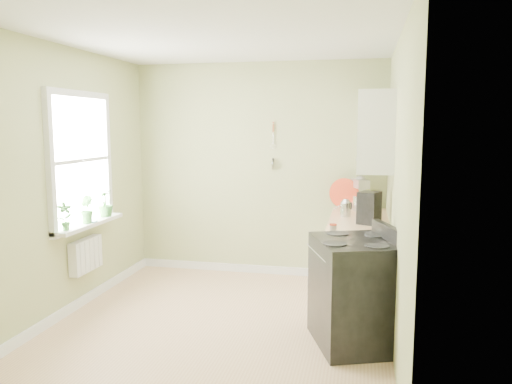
% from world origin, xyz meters
% --- Properties ---
extents(floor, '(3.20, 3.60, 0.02)m').
position_xyz_m(floor, '(0.00, 0.00, -0.01)').
color(floor, tan).
rests_on(floor, ground).
extents(ceiling, '(3.20, 3.60, 0.02)m').
position_xyz_m(ceiling, '(0.00, 0.00, 2.71)').
color(ceiling, white).
rests_on(ceiling, wall_back).
extents(wall_back, '(3.20, 0.02, 2.70)m').
position_xyz_m(wall_back, '(0.00, 1.81, 1.35)').
color(wall_back, '#B5BA7F').
rests_on(wall_back, floor).
extents(wall_left, '(0.02, 3.60, 2.70)m').
position_xyz_m(wall_left, '(-1.61, 0.00, 1.35)').
color(wall_left, '#B5BA7F').
rests_on(wall_left, floor).
extents(wall_right, '(0.02, 3.60, 2.70)m').
position_xyz_m(wall_right, '(1.61, 0.00, 1.35)').
color(wall_right, '#B5BA7F').
rests_on(wall_right, floor).
extents(base_cabinets, '(0.60, 1.60, 0.87)m').
position_xyz_m(base_cabinets, '(1.30, 1.00, 0.43)').
color(base_cabinets, white).
rests_on(base_cabinets, floor).
extents(countertop, '(0.64, 1.60, 0.04)m').
position_xyz_m(countertop, '(1.29, 1.00, 0.89)').
color(countertop, beige).
rests_on(countertop, base_cabinets).
extents(upper_cabinets, '(0.35, 1.40, 0.80)m').
position_xyz_m(upper_cabinets, '(1.43, 1.10, 1.85)').
color(upper_cabinets, white).
rests_on(upper_cabinets, wall_right).
extents(window, '(0.06, 1.14, 1.44)m').
position_xyz_m(window, '(-1.58, 0.30, 1.55)').
color(window, white).
rests_on(window, wall_left).
extents(window_sill, '(0.18, 1.14, 0.04)m').
position_xyz_m(window_sill, '(-1.51, 0.30, 0.88)').
color(window_sill, white).
rests_on(window_sill, wall_left).
extents(radiator, '(0.12, 0.50, 0.35)m').
position_xyz_m(radiator, '(-1.54, 0.25, 0.55)').
color(radiator, white).
rests_on(radiator, wall_left).
extents(wall_utensils, '(0.02, 0.14, 0.58)m').
position_xyz_m(wall_utensils, '(0.20, 1.78, 1.56)').
color(wall_utensils, beige).
rests_on(wall_utensils, wall_back).
extents(stove, '(0.91, 0.95, 1.06)m').
position_xyz_m(stove, '(1.28, -0.12, 0.48)').
color(stove, black).
rests_on(stove, floor).
extents(stand_mixer, '(0.29, 0.37, 0.40)m').
position_xyz_m(stand_mixer, '(1.28, 1.67, 1.08)').
color(stand_mixer, '#B2B2B7').
rests_on(stand_mixer, countertop).
extents(kettle, '(0.19, 0.11, 0.20)m').
position_xyz_m(kettle, '(1.13, 1.14, 1.01)').
color(kettle, silver).
rests_on(kettle, countertop).
extents(coffee_maker, '(0.26, 0.27, 0.33)m').
position_xyz_m(coffee_maker, '(1.38, 0.77, 1.07)').
color(coffee_maker, black).
rests_on(coffee_maker, countertop).
extents(red_tray, '(0.37, 0.15, 0.37)m').
position_xyz_m(red_tray, '(1.09, 1.72, 1.09)').
color(red_tray, red).
rests_on(red_tray, countertop).
extents(jar, '(0.07, 0.07, 0.08)m').
position_xyz_m(jar, '(1.05, 0.30, 0.95)').
color(jar, '#AB9C8C').
rests_on(jar, countertop).
extents(plant_a, '(0.17, 0.18, 0.28)m').
position_xyz_m(plant_a, '(-1.50, -0.15, 1.04)').
color(plant_a, '#336B2B').
rests_on(plant_a, window_sill).
extents(plant_b, '(0.21, 0.20, 0.29)m').
position_xyz_m(plant_b, '(-1.50, 0.23, 1.05)').
color(plant_b, '#336B2B').
rests_on(plant_b, window_sill).
extents(plant_c, '(0.18, 0.18, 0.30)m').
position_xyz_m(plant_c, '(-1.50, 0.63, 1.05)').
color(plant_c, '#336B2B').
rests_on(plant_c, window_sill).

